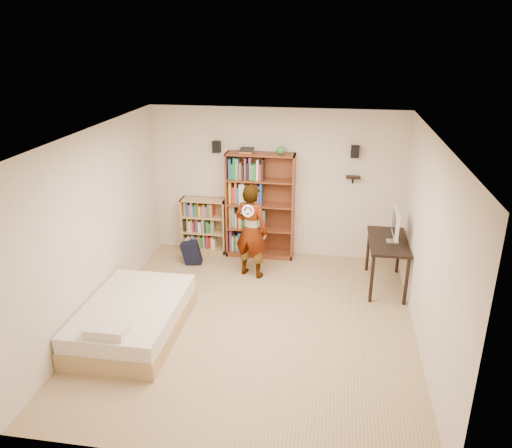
{
  "coord_description": "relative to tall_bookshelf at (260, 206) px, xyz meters",
  "views": [
    {
      "loc": [
        1.0,
        -6.06,
        3.91
      ],
      "look_at": [
        -0.06,
        0.6,
        1.29
      ],
      "focal_mm": 35.0,
      "sensor_mm": 36.0,
      "label": 1
    }
  ],
  "objects": [
    {
      "name": "computer_desk",
      "position": [
        2.19,
        -0.89,
        -0.56
      ],
      "size": [
        0.6,
        1.2,
        0.82
      ],
      "primitive_type": null,
      "color": "black",
      "rests_on": "ground"
    },
    {
      "name": "daybed",
      "position": [
        -1.34,
        -2.81,
        -0.68
      ],
      "size": [
        1.27,
        1.95,
        0.57
      ],
      "primitive_type": null,
      "color": "white",
      "rests_on": "ground"
    },
    {
      "name": "room_shell",
      "position": [
        0.26,
        -2.32,
        0.8
      ],
      "size": [
        4.52,
        5.02,
        2.71
      ],
      "color": "beige",
      "rests_on": "ground"
    },
    {
      "name": "person",
      "position": [
        -0.03,
        -0.82,
        -0.15
      ],
      "size": [
        0.68,
        0.55,
        1.62
      ],
      "primitive_type": "imported",
      "rotation": [
        0.0,
        0.0,
        2.82
      ],
      "color": "black",
      "rests_on": "ground"
    },
    {
      "name": "ground",
      "position": [
        0.26,
        -2.32,
        -0.96
      ],
      "size": [
        4.5,
        5.0,
        0.01
      ],
      "primitive_type": "cube",
      "color": "tan",
      "rests_on": "ground"
    },
    {
      "name": "wii_wheel",
      "position": [
        -0.03,
        -1.13,
        0.3
      ],
      "size": [
        0.2,
        0.08,
        0.2
      ],
      "primitive_type": "torus",
      "rotation": [
        1.36,
        0.0,
        0.0
      ],
      "color": "silver",
      "rests_on": "person"
    },
    {
      "name": "imac",
      "position": [
        2.24,
        -0.95,
        0.11
      ],
      "size": [
        0.13,
        0.52,
        0.51
      ],
      "primitive_type": null,
      "rotation": [
        0.0,
        0.0,
        0.05
      ],
      "color": "silver",
      "rests_on": "computer_desk"
    },
    {
      "name": "speaker_left",
      "position": [
        -0.79,
        0.08,
        1.04
      ],
      "size": [
        0.14,
        0.12,
        0.2
      ],
      "primitive_type": "cube",
      "color": "black",
      "rests_on": "room_shell"
    },
    {
      "name": "speaker_right",
      "position": [
        1.61,
        0.08,
        1.04
      ],
      "size": [
        0.14,
        0.12,
        0.2
      ],
      "primitive_type": "cube",
      "color": "black",
      "rests_on": "room_shell"
    },
    {
      "name": "low_bookshelf",
      "position": [
        -1.06,
        0.02,
        -0.45
      ],
      "size": [
        0.82,
        0.31,
        1.03
      ],
      "primitive_type": null,
      "color": "tan",
      "rests_on": "ground"
    },
    {
      "name": "navy_bag",
      "position": [
        -1.15,
        -0.57,
        -0.74
      ],
      "size": [
        0.35,
        0.24,
        0.44
      ],
      "primitive_type": null,
      "rotation": [
        0.0,
        0.0,
        0.08
      ],
      "color": "black",
      "rests_on": "ground"
    },
    {
      "name": "tall_bookshelf",
      "position": [
        0.0,
        0.0,
        0.0
      ],
      "size": [
        1.22,
        0.36,
        1.93
      ],
      "primitive_type": null,
      "color": "brown",
      "rests_on": "ground"
    },
    {
      "name": "crown_molding",
      "position": [
        0.26,
        -2.32,
        1.71
      ],
      "size": [
        4.5,
        5.0,
        0.06
      ],
      "color": "silver",
      "rests_on": "room_shell"
    },
    {
      "name": "wall_shelf",
      "position": [
        1.61,
        0.09,
        0.59
      ],
      "size": [
        0.25,
        0.16,
        0.02
      ],
      "primitive_type": "cube",
      "color": "black",
      "rests_on": "room_shell"
    }
  ]
}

